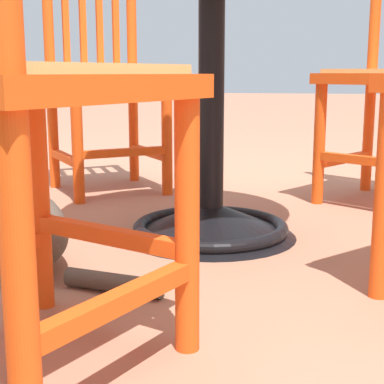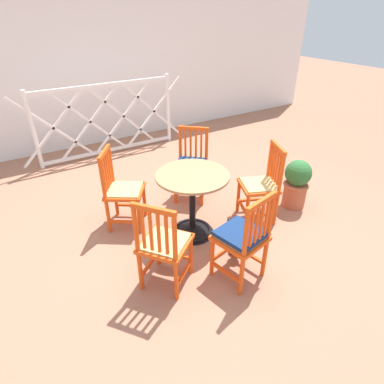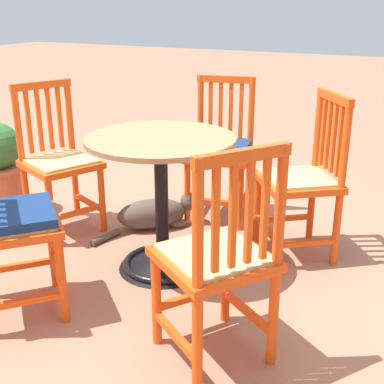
{
  "view_description": "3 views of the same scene",
  "coord_description": "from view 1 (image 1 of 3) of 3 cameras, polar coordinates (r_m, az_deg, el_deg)",
  "views": [
    {
      "loc": [
        1.56,
        0.38,
        0.45
      ],
      "look_at": [
        0.05,
        0.09,
        0.14
      ],
      "focal_mm": 56.06,
      "sensor_mm": 36.0,
      "label": 1
    },
    {
      "loc": [
        -1.57,
        -2.3,
        2.21
      ],
      "look_at": [
        0.01,
        0.23,
        0.45
      ],
      "focal_mm": 29.85,
      "sensor_mm": 36.0,
      "label": 2
    },
    {
      "loc": [
        -1.32,
        2.28,
        1.37
      ],
      "look_at": [
        -0.25,
        0.17,
        0.48
      ],
      "focal_mm": 48.17,
      "sensor_mm": 36.0,
      "label": 3
    }
  ],
  "objects": [
    {
      "name": "ground_plane",
      "position": [
        1.67,
        -2.92,
        -4.45
      ],
      "size": [
        24.0,
        24.0,
        0.0
      ],
      "primitive_type": "plane",
      "color": "#A36B51"
    },
    {
      "name": "cafe_table",
      "position": [
        1.64,
        1.82,
        5.42
      ],
      "size": [
        0.76,
        0.76,
        0.73
      ],
      "color": "black",
      "rests_on": "ground_plane"
    },
    {
      "name": "orange_chair_near_fence",
      "position": [
        2.34,
        -8.36,
        10.73
      ],
      "size": [
        0.56,
        0.56,
        0.91
      ],
      "color": "#E04C14",
      "rests_on": "ground_plane"
    },
    {
      "name": "tabby_cat",
      "position": [
        1.53,
        -16.76,
        -2.66
      ],
      "size": [
        0.47,
        0.64,
        0.23
      ],
      "color": "#4C4238",
      "rests_on": "ground_plane"
    },
    {
      "name": "orange_chair_tucked_in",
      "position": [
        0.89,
        -17.11,
        9.64
      ],
      "size": [
        0.52,
        0.52,
        0.91
      ],
      "color": "#E04C14",
      "rests_on": "ground_plane"
    }
  ]
}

